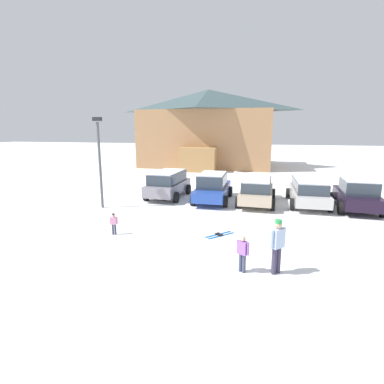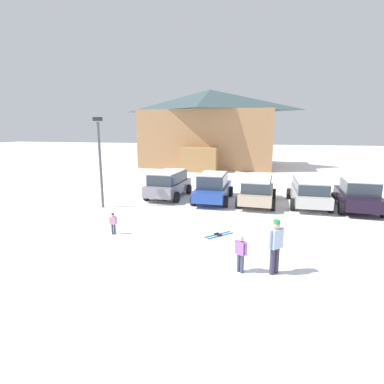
# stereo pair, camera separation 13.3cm
# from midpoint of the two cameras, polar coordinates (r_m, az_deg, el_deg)

# --- Properties ---
(ground) EXTENTS (160.00, 160.00, 0.00)m
(ground) POSITION_cam_midpoint_polar(r_m,az_deg,el_deg) (7.75, -6.72, -21.36)
(ground) COLOR white
(ski_lodge) EXTENTS (14.94, 11.43, 8.64)m
(ski_lodge) POSITION_cam_midpoint_polar(r_m,az_deg,el_deg) (35.62, 2.97, 12.10)
(ski_lodge) COLOR #A7784E
(ski_lodge) RESTS_ON ground
(parked_grey_wagon) EXTENTS (2.25, 4.13, 1.66)m
(parked_grey_wagon) POSITION_cam_midpoint_polar(r_m,az_deg,el_deg) (18.87, -4.81, 1.65)
(parked_grey_wagon) COLOR gray
(parked_grey_wagon) RESTS_ON ground
(parked_blue_hatchback) EXTENTS (2.11, 4.57, 1.70)m
(parked_blue_hatchback) POSITION_cam_midpoint_polar(r_m,az_deg,el_deg) (17.90, 3.76, 0.96)
(parked_blue_hatchback) COLOR #2446A4
(parked_blue_hatchback) RESTS_ON ground
(parked_beige_suv) EXTENTS (2.20, 4.59, 1.49)m
(parked_beige_suv) POSITION_cam_midpoint_polar(r_m,az_deg,el_deg) (17.67, 12.06, 0.48)
(parked_beige_suv) COLOR tan
(parked_beige_suv) RESTS_ON ground
(parked_silver_wagon) EXTENTS (2.15, 4.64, 1.50)m
(parked_silver_wagon) POSITION_cam_midpoint_polar(r_m,az_deg,el_deg) (18.14, 21.07, 0.25)
(parked_silver_wagon) COLOR beige
(parked_silver_wagon) RESTS_ON ground
(parked_black_sedan) EXTENTS (2.28, 4.12, 1.68)m
(parked_black_sedan) POSITION_cam_midpoint_polar(r_m,az_deg,el_deg) (18.13, 28.74, -0.39)
(parked_black_sedan) COLOR black
(parked_black_sedan) RESTS_ON ground
(skier_child_in_pink_snowsuit) EXTENTS (0.32, 0.19, 0.89)m
(skier_child_in_pink_snowsuit) POSITION_cam_midpoint_polar(r_m,az_deg,el_deg) (12.66, -14.97, -5.67)
(skier_child_in_pink_snowsuit) COLOR #34384D
(skier_child_in_pink_snowsuit) RESTS_ON ground
(skier_child_in_purple_jacket) EXTENTS (0.39, 0.28, 1.16)m
(skier_child_in_purple_jacket) POSITION_cam_midpoint_polar(r_m,az_deg,el_deg) (9.22, 9.22, -11.13)
(skier_child_in_purple_jacket) COLOR #393F59
(skier_child_in_purple_jacket) RESTS_ON ground
(skier_adult_in_blue_parka) EXTENTS (0.46, 0.48, 1.67)m
(skier_adult_in_blue_parka) POSITION_cam_midpoint_polar(r_m,az_deg,el_deg) (9.26, 15.53, -9.43)
(skier_adult_in_blue_parka) COLOR #38324A
(skier_adult_in_blue_parka) RESTS_ON ground
(pair_of_skis) EXTENTS (1.10, 1.16, 0.08)m
(pair_of_skis) POSITION_cam_midpoint_polar(r_m,az_deg,el_deg) (12.34, 4.94, -8.12)
(pair_of_skis) COLOR #145CB0
(pair_of_skis) RESTS_ON ground
(lamp_post) EXTENTS (0.44, 0.24, 4.85)m
(lamp_post) POSITION_cam_midpoint_polar(r_m,az_deg,el_deg) (16.81, -17.42, 6.33)
(lamp_post) COLOR #515459
(lamp_post) RESTS_ON ground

